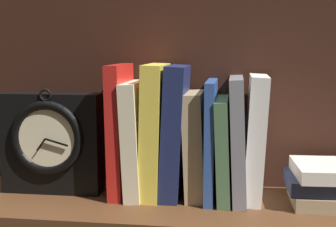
{
  "coord_description": "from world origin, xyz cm",
  "views": [
    {
      "loc": [
        8.62,
        -85.77,
        28.58
      ],
      "look_at": [
        -3.98,
        3.7,
        15.92
      ],
      "focal_mm": 51.4,
      "sensor_mm": 36.0,
      "label": 1
    }
  ],
  "objects_px": {
    "book_navy_bierce": "(175,131)",
    "book_blue_modern": "(211,139)",
    "framed_clock": "(51,142)",
    "book_gray_chess": "(238,138)",
    "book_white_catcher": "(255,138)",
    "book_yellow_seinlanguage": "(155,130)",
    "book_cream_twain": "(136,138)",
    "book_tan_shortstories": "(195,145)",
    "book_green_romantic": "(223,148)",
    "book_red_requiem": "(121,130)"
  },
  "relations": [
    {
      "from": "book_navy_bierce",
      "to": "book_white_catcher",
      "type": "distance_m",
      "value": 0.15
    },
    {
      "from": "book_tan_shortstories",
      "to": "book_green_romantic",
      "type": "xyz_separation_m",
      "value": [
        0.05,
        0.0,
        -0.01
      ]
    },
    {
      "from": "book_blue_modern",
      "to": "book_green_romantic",
      "type": "relative_size",
      "value": 1.17
    },
    {
      "from": "book_gray_chess",
      "to": "book_white_catcher",
      "type": "bearing_deg",
      "value": 0.0
    },
    {
      "from": "book_cream_twain",
      "to": "book_green_romantic",
      "type": "xyz_separation_m",
      "value": [
        0.17,
        0.0,
        -0.01
      ]
    },
    {
      "from": "book_blue_modern",
      "to": "book_red_requiem",
      "type": "bearing_deg",
      "value": 180.0
    },
    {
      "from": "book_cream_twain",
      "to": "book_green_romantic",
      "type": "distance_m",
      "value": 0.17
    },
    {
      "from": "book_blue_modern",
      "to": "book_white_catcher",
      "type": "bearing_deg",
      "value": 0.0
    },
    {
      "from": "book_white_catcher",
      "to": "book_tan_shortstories",
      "type": "bearing_deg",
      "value": 180.0
    },
    {
      "from": "book_red_requiem",
      "to": "book_blue_modern",
      "type": "height_order",
      "value": "book_red_requiem"
    },
    {
      "from": "book_yellow_seinlanguage",
      "to": "book_tan_shortstories",
      "type": "relative_size",
      "value": 1.26
    },
    {
      "from": "book_red_requiem",
      "to": "book_white_catcher",
      "type": "bearing_deg",
      "value": 0.0
    },
    {
      "from": "book_tan_shortstories",
      "to": "book_green_romantic",
      "type": "height_order",
      "value": "book_tan_shortstories"
    },
    {
      "from": "book_cream_twain",
      "to": "book_gray_chess",
      "type": "distance_m",
      "value": 0.19
    },
    {
      "from": "book_tan_shortstories",
      "to": "book_green_romantic",
      "type": "distance_m",
      "value": 0.05
    },
    {
      "from": "book_yellow_seinlanguage",
      "to": "book_white_catcher",
      "type": "bearing_deg",
      "value": 0.0
    },
    {
      "from": "book_navy_bierce",
      "to": "framed_clock",
      "type": "height_order",
      "value": "book_navy_bierce"
    },
    {
      "from": "book_tan_shortstories",
      "to": "book_gray_chess",
      "type": "height_order",
      "value": "book_gray_chess"
    },
    {
      "from": "book_green_romantic",
      "to": "framed_clock",
      "type": "distance_m",
      "value": 0.33
    },
    {
      "from": "book_yellow_seinlanguage",
      "to": "book_navy_bierce",
      "type": "xyz_separation_m",
      "value": [
        0.04,
        0.0,
        -0.0
      ]
    },
    {
      "from": "book_white_catcher",
      "to": "framed_clock",
      "type": "xyz_separation_m",
      "value": [
        -0.39,
        -0.02,
        -0.02
      ]
    },
    {
      "from": "book_navy_bierce",
      "to": "book_blue_modern",
      "type": "relative_size",
      "value": 1.12
    },
    {
      "from": "book_green_romantic",
      "to": "book_gray_chess",
      "type": "xyz_separation_m",
      "value": [
        0.03,
        0.0,
        0.02
      ]
    },
    {
      "from": "book_yellow_seinlanguage",
      "to": "framed_clock",
      "type": "height_order",
      "value": "book_yellow_seinlanguage"
    },
    {
      "from": "book_gray_chess",
      "to": "book_white_catcher",
      "type": "xyz_separation_m",
      "value": [
        0.03,
        0.0,
        0.0
      ]
    },
    {
      "from": "book_navy_bierce",
      "to": "book_tan_shortstories",
      "type": "relative_size",
      "value": 1.25
    },
    {
      "from": "book_white_catcher",
      "to": "framed_clock",
      "type": "bearing_deg",
      "value": -177.8
    },
    {
      "from": "book_gray_chess",
      "to": "framed_clock",
      "type": "height_order",
      "value": "book_gray_chess"
    },
    {
      "from": "book_yellow_seinlanguage",
      "to": "book_blue_modern",
      "type": "distance_m",
      "value": 0.11
    },
    {
      "from": "framed_clock",
      "to": "book_gray_chess",
      "type": "bearing_deg",
      "value": 2.4
    },
    {
      "from": "book_cream_twain",
      "to": "book_white_catcher",
      "type": "height_order",
      "value": "book_white_catcher"
    },
    {
      "from": "book_cream_twain",
      "to": "framed_clock",
      "type": "distance_m",
      "value": 0.17
    },
    {
      "from": "book_navy_bierce",
      "to": "book_gray_chess",
      "type": "relative_size",
      "value": 1.09
    },
    {
      "from": "book_red_requiem",
      "to": "book_navy_bierce",
      "type": "relative_size",
      "value": 1.01
    },
    {
      "from": "framed_clock",
      "to": "book_blue_modern",
      "type": "bearing_deg",
      "value": 2.79
    },
    {
      "from": "book_red_requiem",
      "to": "framed_clock",
      "type": "distance_m",
      "value": 0.14
    },
    {
      "from": "book_gray_chess",
      "to": "book_white_catcher",
      "type": "height_order",
      "value": "book_white_catcher"
    },
    {
      "from": "book_red_requiem",
      "to": "framed_clock",
      "type": "bearing_deg",
      "value": -173.66
    },
    {
      "from": "book_red_requiem",
      "to": "book_blue_modern",
      "type": "bearing_deg",
      "value": 0.0
    },
    {
      "from": "book_blue_modern",
      "to": "framed_clock",
      "type": "relative_size",
      "value": 1.08
    },
    {
      "from": "book_yellow_seinlanguage",
      "to": "book_navy_bierce",
      "type": "height_order",
      "value": "book_yellow_seinlanguage"
    },
    {
      "from": "book_blue_modern",
      "to": "book_green_romantic",
      "type": "distance_m",
      "value": 0.03
    },
    {
      "from": "book_white_catcher",
      "to": "framed_clock",
      "type": "distance_m",
      "value": 0.39
    },
    {
      "from": "book_tan_shortstories",
      "to": "book_white_catcher",
      "type": "distance_m",
      "value": 0.11
    },
    {
      "from": "book_red_requiem",
      "to": "book_yellow_seinlanguage",
      "type": "relative_size",
      "value": 1.0
    },
    {
      "from": "book_cream_twain",
      "to": "framed_clock",
      "type": "xyz_separation_m",
      "value": [
        -0.17,
        -0.02,
        -0.01
      ]
    },
    {
      "from": "book_blue_modern",
      "to": "book_gray_chess",
      "type": "xyz_separation_m",
      "value": [
        0.05,
        0.0,
        0.0
      ]
    },
    {
      "from": "book_navy_bierce",
      "to": "framed_clock",
      "type": "xyz_separation_m",
      "value": [
        -0.24,
        -0.02,
        -0.02
      ]
    },
    {
      "from": "book_green_romantic",
      "to": "framed_clock",
      "type": "xyz_separation_m",
      "value": [
        -0.33,
        -0.02,
        0.01
      ]
    },
    {
      "from": "book_tan_shortstories",
      "to": "book_gray_chess",
      "type": "distance_m",
      "value": 0.08
    }
  ]
}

